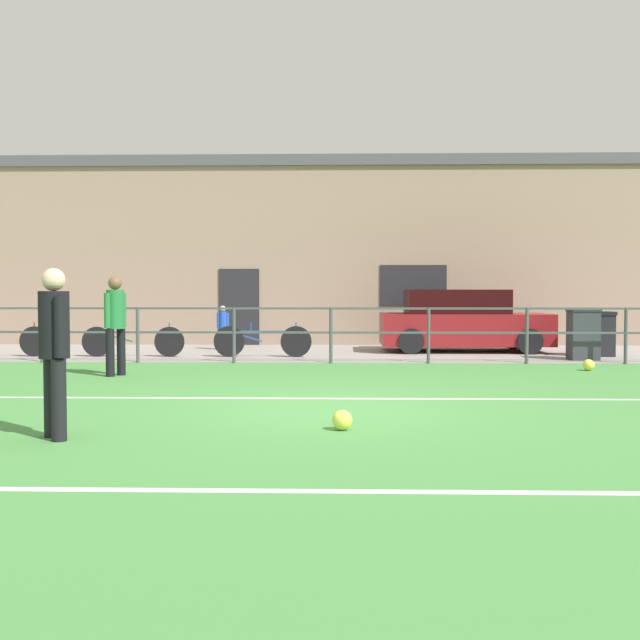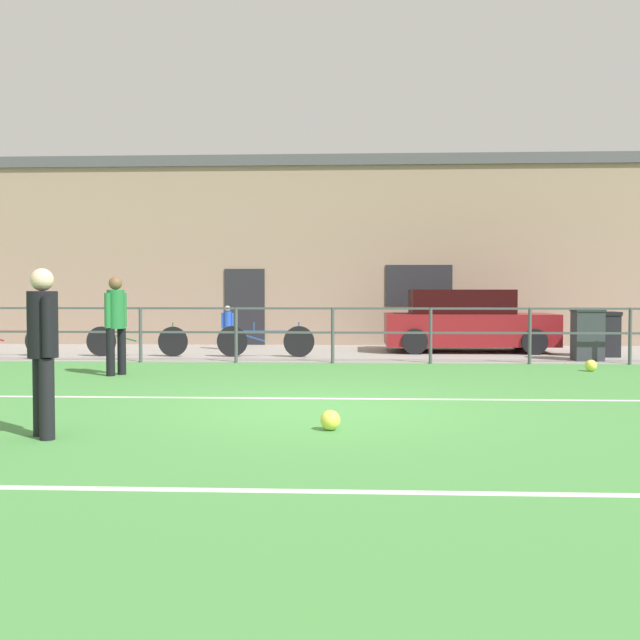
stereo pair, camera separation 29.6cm
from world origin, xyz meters
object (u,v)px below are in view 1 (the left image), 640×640
soccer_ball_spare (342,420)px  parked_car_red (462,322)px  trash_bin_0 (583,334)px  bicycle_parked_1 (133,341)px  spectator_child (223,325)px  player_striker (115,319)px  soccer_ball_match (589,365)px  player_goalkeeper (54,342)px  bicycle_parked_2 (262,341)px  trash_bin_1 (597,334)px

soccer_ball_spare → parked_car_red: size_ratio=0.05×
parked_car_red → trash_bin_0: size_ratio=3.62×
bicycle_parked_1 → trash_bin_0: bearing=-2.9°
spectator_child → player_striker: bearing=71.0°
soccer_ball_spare → soccer_ball_match: bearing=52.8°
player_goalkeeper → player_striker: bearing=-26.3°
player_goalkeeper → player_striker: (-1.08, 5.55, 0.02)m
player_goalkeeper → bicycle_parked_1: player_goalkeeper is taller
player_goalkeeper → soccer_ball_spare: (2.85, 0.54, -0.86)m
player_goalkeeper → soccer_ball_spare: 3.03m
player_striker → bicycle_parked_1: 3.71m
trash_bin_0 → soccer_ball_match: bearing=-105.3°
player_goalkeeper → bicycle_parked_1: bearing=-26.2°
bicycle_parked_1 → bicycle_parked_2: bearing=0.0°
soccer_ball_match → trash_bin_0: 2.16m
player_goalkeeper → soccer_ball_spare: size_ratio=7.92×
spectator_child → bicycle_parked_1: (-1.69, -2.08, -0.28)m
player_goalkeeper → trash_bin_1: 12.91m
bicycle_parked_1 → trash_bin_0: trash_bin_0 is taller
player_goalkeeper → soccer_ball_match: size_ratio=7.93×
trash_bin_0 → soccer_ball_spare: bearing=-122.5°
spectator_child → trash_bin_0: (8.11, -2.58, -0.07)m
player_striker → bicycle_parked_2: player_striker is taller
player_striker → bicycle_parked_2: bearing=178.0°
soccer_ball_spare → spectator_child: 11.09m
player_striker → parked_car_red: size_ratio=0.43×
trash_bin_0 → spectator_child: bearing=162.4°
parked_car_red → trash_bin_0: 3.13m
player_striker → soccer_ball_match: size_ratio=8.10×
soccer_ball_spare → parked_car_red: bearing=74.0°
soccer_ball_match → soccer_ball_spare: same height
soccer_ball_spare → trash_bin_0: 9.62m
player_striker → soccer_ball_spare: size_ratio=8.10×
player_goalkeeper → bicycle_parked_2: size_ratio=0.78×
player_striker → soccer_ball_spare: (3.93, -5.01, -0.88)m
spectator_child → parked_car_red: bearing=167.4°
spectator_child → trash_bin_1: 8.89m
bicycle_parked_2 → trash_bin_0: bearing=-4.2°
spectator_child → trash_bin_1: spectator_child is taller
trash_bin_0 → bicycle_parked_2: bearing=175.8°
trash_bin_1 → soccer_ball_match: bearing=-111.6°
soccer_ball_match → parked_car_red: (-1.65, 4.25, 0.63)m
soccer_ball_match → parked_car_red: bearing=111.3°
player_striker → spectator_child: bearing=-160.5°
parked_car_red → bicycle_parked_2: (-4.70, -1.72, -0.36)m
parked_car_red → trash_bin_1: (2.83, -1.28, -0.21)m
parked_car_red → trash_bin_1: bearing=-24.3°
parked_car_red → trash_bin_0: bearing=-45.2°
player_goalkeeper → parked_car_red: 12.32m
soccer_ball_spare → bicycle_parked_1: size_ratio=0.09×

